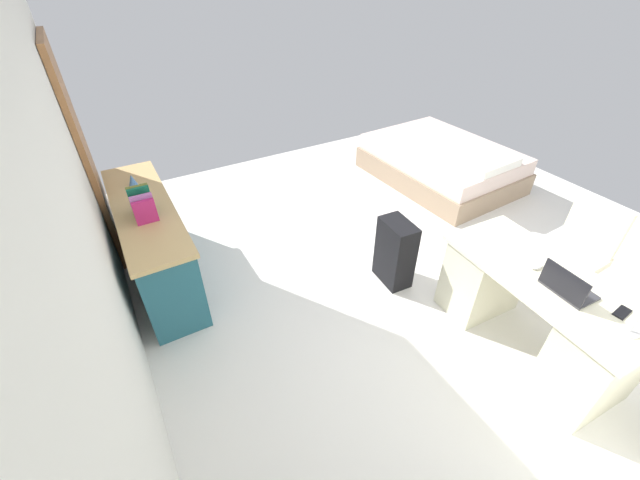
% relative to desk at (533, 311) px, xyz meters
% --- Properties ---
extents(ground_plane, '(6.11, 6.11, 0.00)m').
position_rel_desk_xyz_m(ground_plane, '(1.22, 0.13, -0.38)').
color(ground_plane, silver).
extents(wall_back, '(4.68, 0.10, 2.67)m').
position_rel_desk_xyz_m(wall_back, '(1.22, 2.68, 0.96)').
color(wall_back, silver).
rests_on(wall_back, ground_plane).
extents(door_wooden, '(0.88, 0.05, 2.04)m').
position_rel_desk_xyz_m(door_wooden, '(3.01, 2.60, 0.64)').
color(door_wooden, '#936038').
rests_on(door_wooden, ground_plane).
extents(desk, '(1.48, 0.74, 0.72)m').
position_rel_desk_xyz_m(desk, '(0.00, 0.00, 0.00)').
color(desk, beige).
rests_on(desk, ground_plane).
extents(office_chair, '(0.52, 0.52, 0.94)m').
position_rel_desk_xyz_m(office_chair, '(0.21, -0.78, 0.04)').
color(office_chair, black).
rests_on(office_chair, ground_plane).
extents(credenza, '(1.80, 0.48, 0.78)m').
position_rel_desk_xyz_m(credenza, '(2.30, 2.30, 0.02)').
color(credenza, '#235B6B').
rests_on(credenza, ground_plane).
extents(bed, '(1.96, 1.48, 0.58)m').
position_rel_desk_xyz_m(bed, '(2.42, -1.42, -0.13)').
color(bed, gray).
rests_on(bed, ground_plane).
extents(suitcase_black, '(0.37, 0.25, 0.65)m').
position_rel_desk_xyz_m(suitcase_black, '(1.13, 0.41, -0.05)').
color(suitcase_black, black).
rests_on(suitcase_black, ground_plane).
extents(laptop, '(0.32, 0.24, 0.21)m').
position_rel_desk_xyz_m(laptop, '(-0.14, 0.05, 0.39)').
color(laptop, '#333338').
rests_on(laptop, desk).
extents(computer_mouse, '(0.07, 0.10, 0.03)m').
position_rel_desk_xyz_m(computer_mouse, '(0.11, -0.01, 0.36)').
color(computer_mouse, white).
rests_on(computer_mouse, desk).
extents(cell_phone_near_laptop, '(0.08, 0.14, 0.01)m').
position_rel_desk_xyz_m(cell_phone_near_laptop, '(-0.44, -0.09, 0.35)').
color(cell_phone_near_laptop, black).
rests_on(cell_phone_near_laptop, desk).
extents(book_row, '(0.28, 0.17, 0.24)m').
position_rel_desk_xyz_m(book_row, '(2.13, 2.30, 0.51)').
color(book_row, '#B32466').
rests_on(book_row, credenza).
extents(figurine_small, '(0.08, 0.08, 0.11)m').
position_rel_desk_xyz_m(figurine_small, '(2.72, 2.30, 0.46)').
color(figurine_small, '#4C7FBF').
rests_on(figurine_small, credenza).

